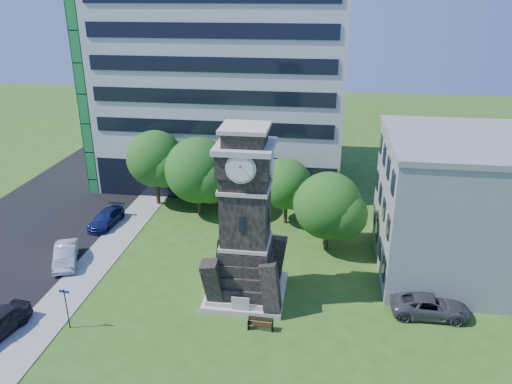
% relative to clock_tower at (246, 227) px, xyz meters
% --- Properties ---
extents(ground, '(160.00, 160.00, 0.00)m').
position_rel_clock_tower_xyz_m(ground, '(-3.00, -2.00, -5.28)').
color(ground, '#2F5919').
rests_on(ground, ground).
extents(sidewalk, '(3.00, 70.00, 0.06)m').
position_rel_clock_tower_xyz_m(sidewalk, '(-12.50, 3.00, -5.25)').
color(sidewalk, gray).
rests_on(sidewalk, ground).
extents(street, '(14.00, 80.00, 0.02)m').
position_rel_clock_tower_xyz_m(street, '(-21.00, 3.00, -5.27)').
color(street, black).
rests_on(street, ground).
extents(clock_tower, '(5.40, 5.40, 12.22)m').
position_rel_clock_tower_xyz_m(clock_tower, '(0.00, 0.00, 0.00)').
color(clock_tower, beige).
rests_on(clock_tower, ground).
extents(office_tall, '(26.20, 15.11, 28.60)m').
position_rel_clock_tower_xyz_m(office_tall, '(-6.20, 23.84, 8.94)').
color(office_tall, silver).
rests_on(office_tall, ground).
extents(office_low, '(15.20, 12.20, 10.40)m').
position_rel_clock_tower_xyz_m(office_low, '(16.97, 6.00, -0.07)').
color(office_low, gray).
rests_on(office_low, ground).
extents(car_street_mid, '(3.19, 4.76, 1.48)m').
position_rel_clock_tower_xyz_m(car_street_mid, '(-14.71, 2.23, -4.54)').
color(car_street_mid, '#B4B7BD').
rests_on(car_street_mid, ground).
extents(car_street_north, '(2.25, 4.77, 1.34)m').
position_rel_clock_tower_xyz_m(car_street_north, '(-14.47, 9.25, -4.61)').
color(car_street_north, '#121D50').
rests_on(car_street_north, ground).
extents(car_east_lot, '(5.11, 2.42, 1.41)m').
position_rel_clock_tower_xyz_m(car_east_lot, '(12.36, -0.66, -4.58)').
color(car_east_lot, '#48484D').
rests_on(car_east_lot, ground).
extents(park_bench, '(1.62, 0.43, 0.84)m').
position_rel_clock_tower_xyz_m(park_bench, '(1.52, -3.74, -4.84)').
color(park_bench, black).
rests_on(park_bench, ground).
extents(street_sign, '(0.69, 0.07, 2.87)m').
position_rel_clock_tower_xyz_m(street_sign, '(-10.53, -5.35, -3.48)').
color(street_sign, black).
rests_on(street_sign, ground).
extents(tree_nw, '(6.07, 5.52, 7.56)m').
position_rel_clock_tower_xyz_m(tree_nw, '(-11.27, 14.67, -0.68)').
color(tree_nw, '#332114').
rests_on(tree_nw, ground).
extents(tree_nc, '(6.82, 6.20, 7.55)m').
position_rel_clock_tower_xyz_m(tree_nc, '(-6.52, 12.91, -1.01)').
color(tree_nc, '#332114').
rests_on(tree_nc, ground).
extents(tree_ne, '(5.06, 4.60, 6.15)m').
position_rel_clock_tower_xyz_m(tree_ne, '(1.74, 12.09, -1.59)').
color(tree_ne, '#332114').
rests_on(tree_ne, ground).
extents(tree_east, '(6.01, 5.46, 6.69)m').
position_rel_clock_tower_xyz_m(tree_east, '(5.54, 7.48, -1.48)').
color(tree_east, '#332114').
rests_on(tree_east, ground).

